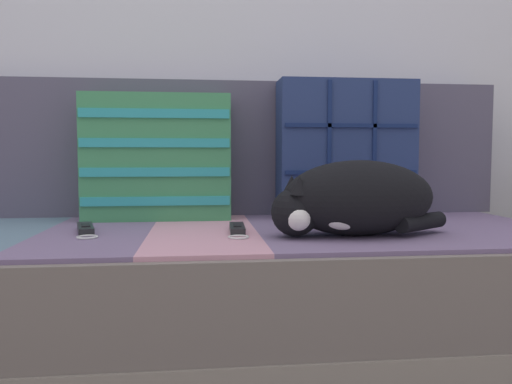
% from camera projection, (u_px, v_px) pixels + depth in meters
% --- Properties ---
extents(couch, '(2.01, 0.83, 0.38)m').
position_uv_depth(couch, '(204.00, 297.00, 1.35)').
color(couch, gray).
rests_on(couch, ground_plane).
extents(sofa_backrest, '(1.97, 0.14, 0.43)m').
position_uv_depth(sofa_backrest, '(202.00, 149.00, 1.66)').
color(sofa_backrest, '#514C60').
rests_on(sofa_backrest, couch).
extents(throw_pillow_quilted, '(0.43, 0.14, 0.43)m').
position_uv_depth(throw_pillow_quilted, '(345.00, 149.00, 1.57)').
color(throw_pillow_quilted, navy).
rests_on(throw_pillow_quilted, couch).
extents(throw_pillow_striped, '(0.44, 0.14, 0.38)m').
position_uv_depth(throw_pillow_striped, '(157.00, 157.00, 1.50)').
color(throw_pillow_striped, '#3D8956').
rests_on(throw_pillow_striped, couch).
extents(sleeping_cat, '(0.45, 0.23, 0.18)m').
position_uv_depth(sleeping_cat, '(352.00, 200.00, 1.19)').
color(sleeping_cat, black).
rests_on(sleeping_cat, couch).
extents(game_remote_near, '(0.05, 0.18, 0.02)m').
position_uv_depth(game_remote_near, '(237.00, 229.00, 1.24)').
color(game_remote_near, black).
rests_on(game_remote_near, couch).
extents(game_remote_far, '(0.09, 0.20, 0.02)m').
position_uv_depth(game_remote_far, '(86.00, 229.00, 1.24)').
color(game_remote_far, black).
rests_on(game_remote_far, couch).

